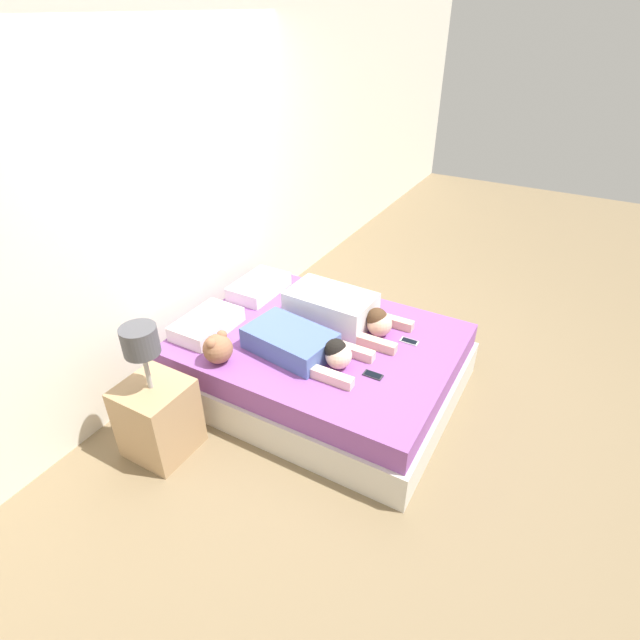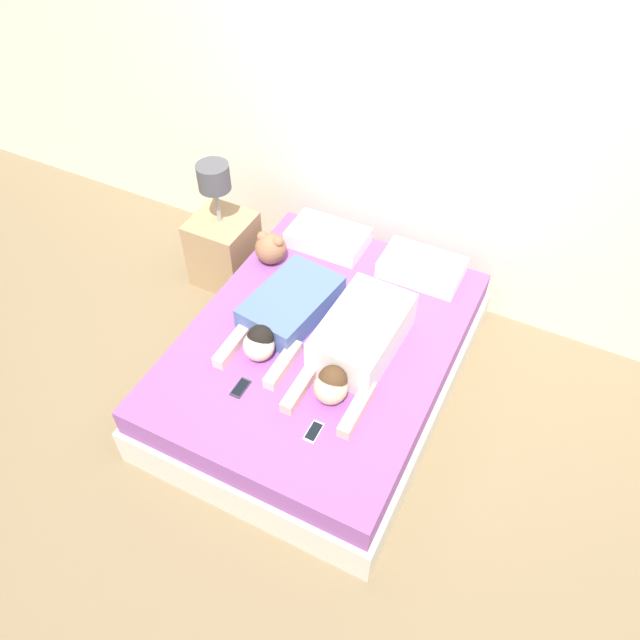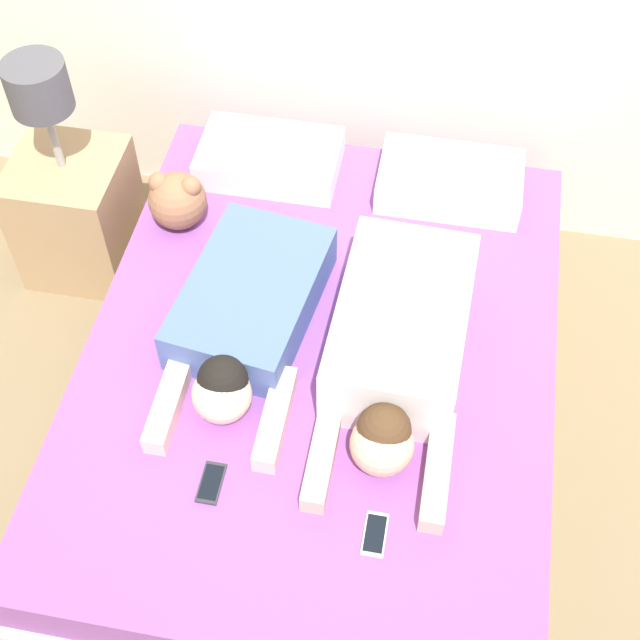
{
  "view_description": "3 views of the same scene",
  "coord_description": "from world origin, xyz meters",
  "views": [
    {
      "loc": [
        -2.64,
        -1.49,
        2.54
      ],
      "look_at": [
        0.0,
        0.0,
        0.61
      ],
      "focal_mm": 28.0,
      "sensor_mm": 36.0,
      "label": 1
    },
    {
      "loc": [
        1.09,
        -2.16,
        3.2
      ],
      "look_at": [
        0.0,
        0.0,
        0.61
      ],
      "focal_mm": 35.0,
      "sensor_mm": 36.0,
      "label": 2
    },
    {
      "loc": [
        0.3,
        -1.63,
        2.77
      ],
      "look_at": [
        0.0,
        0.0,
        0.61
      ],
      "focal_mm": 50.0,
      "sensor_mm": 36.0,
      "label": 3
    }
  ],
  "objects": [
    {
      "name": "ground_plane",
      "position": [
        0.0,
        0.0,
        0.0
      ],
      "size": [
        12.0,
        12.0,
        0.0
      ],
      "primitive_type": "plane",
      "color": "#7F6B4C"
    },
    {
      "name": "bed",
      "position": [
        0.0,
        0.0,
        0.23
      ],
      "size": [
        1.55,
        2.01,
        0.46
      ],
      "color": "beige",
      "rests_on": "ground_plane"
    },
    {
      "name": "pillow_head_left",
      "position": [
        -0.33,
        0.78,
        0.52
      ],
      "size": [
        0.51,
        0.32,
        0.11
      ],
      "color": "white",
      "rests_on": "bed"
    },
    {
      "name": "pillow_head_right",
      "position": [
        0.33,
        0.78,
        0.52
      ],
      "size": [
        0.51,
        0.32,
        0.11
      ],
      "color": "white",
      "rests_on": "bed"
    },
    {
      "name": "person_left",
      "position": [
        -0.24,
        0.01,
        0.54
      ],
      "size": [
        0.46,
        0.9,
        0.21
      ],
      "color": "#4C66A5",
      "rests_on": "bed"
    },
    {
      "name": "person_right",
      "position": [
        0.25,
        -0.03,
        0.57
      ],
      "size": [
        0.41,
        0.94,
        0.24
      ],
      "color": "silver",
      "rests_on": "bed"
    },
    {
      "name": "cell_phone_left",
      "position": [
        -0.22,
        -0.53,
        0.47
      ],
      "size": [
        0.06,
        0.13,
        0.01
      ],
      "color": "#2D2D33",
      "rests_on": "bed"
    },
    {
      "name": "cell_phone_right",
      "position": [
        0.26,
        -0.6,
        0.47
      ],
      "size": [
        0.06,
        0.13,
        0.01
      ],
      "color": "silver",
      "rests_on": "bed"
    },
    {
      "name": "plush_toy",
      "position": [
        -0.59,
        0.46,
        0.57
      ],
      "size": [
        0.21,
        0.21,
        0.22
      ],
      "color": "#996647",
      "rests_on": "bed"
    },
    {
      "name": "nightstand",
      "position": [
        -1.08,
        0.6,
        0.32
      ],
      "size": [
        0.41,
        0.41,
        0.97
      ],
      "color": "tan",
      "rests_on": "ground_plane"
    }
  ]
}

